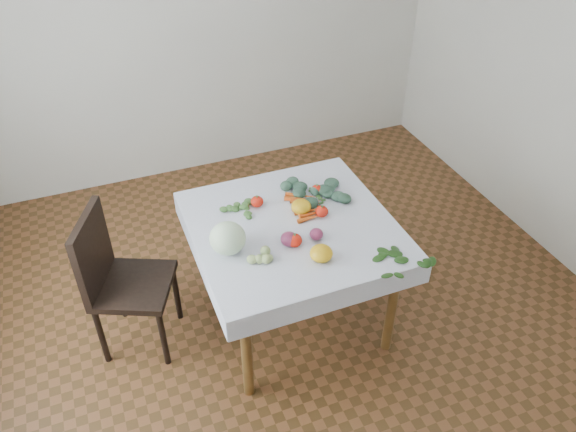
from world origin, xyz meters
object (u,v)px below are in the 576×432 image
at_px(table, 293,239).
at_px(cabbage, 228,238).
at_px(chair, 116,275).
at_px(heirloom_back, 301,207).
at_px(carrot_bunch, 308,206).

xyz_separation_m(table, cabbage, (-0.40, -0.08, 0.19)).
xyz_separation_m(table, chair, (-1.00, 0.21, -0.12)).
xyz_separation_m(heirloom_back, carrot_bunch, (0.05, 0.03, -0.03)).
height_order(cabbage, heirloom_back, cabbage).
bearing_deg(heirloom_back, chair, 173.97).
height_order(chair, carrot_bunch, chair).
distance_m(table, heirloom_back, 0.19).
bearing_deg(cabbage, heirloom_back, 19.41).
bearing_deg(chair, cabbage, -25.93).
distance_m(chair, carrot_bunch, 1.16).
height_order(cabbage, carrot_bunch, cabbage).
distance_m(heirloom_back, carrot_bunch, 0.06).
height_order(chair, cabbage, chair).
relative_size(heirloom_back, carrot_bunch, 0.38).
distance_m(cabbage, heirloom_back, 0.52).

